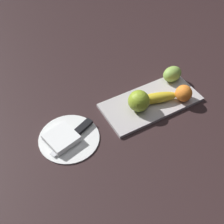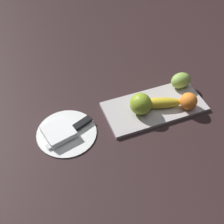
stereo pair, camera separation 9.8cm
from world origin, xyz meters
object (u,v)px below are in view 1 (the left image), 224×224
apple (139,101)px  folded_napkin (61,138)px  orange_near_apple (184,93)px  dinner_plate (69,138)px  fruit_tray (151,102)px  banana (156,98)px  grape_bunch (172,74)px  knife (78,131)px

apple → folded_napkin: size_ratio=0.82×
orange_near_apple → dinner_plate: (0.43, -0.05, -0.04)m
orange_near_apple → dinner_plate: orange_near_apple is taller
dinner_plate → orange_near_apple: bearing=173.7°
apple → dinner_plate: size_ratio=0.38×
fruit_tray → banana: bearing=139.9°
apple → grape_bunch: (-0.20, -0.06, -0.01)m
dinner_plate → grape_bunch: bearing=-172.9°
dinner_plate → fruit_tray: bearing=180.0°
orange_near_apple → folded_napkin: size_ratio=0.65×
apple → orange_near_apple: size_ratio=1.25×
apple → folded_napkin: (0.29, -0.01, -0.03)m
orange_near_apple → knife: orange_near_apple is taller
fruit_tray → folded_napkin: bearing=-0.0°
fruit_tray → apple: (0.06, 0.01, 0.04)m
knife → grape_bunch: bearing=165.7°
orange_near_apple → grape_bunch: orange_near_apple is taller
orange_near_apple → knife: (0.40, -0.05, -0.03)m
apple → dinner_plate: bearing=-1.4°
grape_bunch → dinner_plate: bearing=7.1°
fruit_tray → grape_bunch: grape_bunch is taller
apple → fruit_tray: bearing=-173.7°
orange_near_apple → banana: bearing=-21.7°
folded_napkin → knife: size_ratio=0.53×
banana → knife: banana is taller
apple → dinner_plate: apple is taller
apple → orange_near_apple: apple is taller
banana → orange_near_apple: 0.10m
apple → banana: bearing=176.9°
fruit_tray → apple: size_ratio=4.71×
apple → banana: 0.08m
apple → grape_bunch: 0.21m
knife → orange_near_apple: bearing=151.1°
orange_near_apple → folded_napkin: 0.46m
fruit_tray → banana: size_ratio=2.21×
apple → grape_bunch: size_ratio=0.98×
orange_near_apple → folded_napkin: (0.46, -0.05, -0.02)m
fruit_tray → knife: bearing=-0.4°
dinner_plate → knife: size_ratio=1.15×
apple → orange_near_apple: (-0.17, 0.04, -0.01)m
fruit_tray → dinner_plate: 0.33m
fruit_tray → dinner_plate: size_ratio=1.79×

